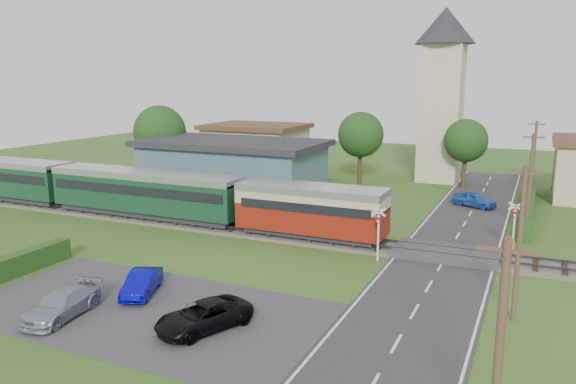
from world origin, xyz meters
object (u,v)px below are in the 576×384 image
at_px(car_park_blue, 142,283).
at_px(car_on_road, 474,199).
at_px(equipment_hut, 117,184).
at_px(car_park_dark, 203,316).
at_px(house_west, 256,148).
at_px(crossing_signal_far, 514,220).
at_px(station_building, 233,170).
at_px(car_park_silver, 62,304).
at_px(crossing_signal_near, 378,226).
at_px(train, 113,188).
at_px(pedestrian_near, 301,210).
at_px(pedestrian_far, 142,192).
at_px(church_tower, 443,82).

bearing_deg(car_park_blue, car_on_road, 43.27).
height_order(equipment_hut, car_park_dark, equipment_hut).
relative_size(equipment_hut, house_west, 0.24).
bearing_deg(crossing_signal_far, station_building, 164.37).
height_order(crossing_signal_far, car_on_road, crossing_signal_far).
bearing_deg(car_park_dark, car_on_road, 98.69).
distance_m(house_west, car_park_silver, 40.68).
height_order(house_west, car_park_blue, house_west).
distance_m(station_building, crossing_signal_near, 19.98).
bearing_deg(station_building, train, -122.03).
height_order(station_building, train, station_building).
height_order(house_west, car_on_road, house_west).
height_order(house_west, pedestrian_near, house_west).
xyz_separation_m(house_west, crossing_signal_far, (28.60, -20.61, -0.65)).
distance_m(house_west, pedestrian_far, 19.93).
xyz_separation_m(train, crossing_signal_near, (22.03, -2.41, -0.04)).
distance_m(house_west, car_on_road, 26.43).
bearing_deg(car_park_dark, equipment_hut, 162.10).
bearing_deg(car_park_blue, crossing_signal_far, 20.78).
bearing_deg(equipment_hut, pedestrian_far, -1.65).
height_order(crossing_signal_near, crossing_signal_far, same).
height_order(car_park_silver, pedestrian_near, pedestrian_near).
xyz_separation_m(crossing_signal_far, pedestrian_far, (-28.97, 0.73, -0.82)).
relative_size(train, house_west, 4.00).
bearing_deg(station_building, house_west, 109.65).
xyz_separation_m(car_on_road, car_park_blue, (-12.80, -27.14, -0.01)).
bearing_deg(church_tower, train, -128.43).
distance_m(church_tower, pedestrian_near, 25.36).
xyz_separation_m(crossing_signal_far, car_park_blue, (-16.44, -14.93, -1.48)).
bearing_deg(crossing_signal_near, house_west, 130.11).
distance_m(car_on_road, car_park_silver, 33.98).
distance_m(equipment_hut, car_park_dark, 26.94).
xyz_separation_m(crossing_signal_near, car_park_dark, (-4.25, -12.25, -1.47)).
bearing_deg(station_building, church_tower, 48.59).
distance_m(train, pedestrian_near, 15.07).
bearing_deg(car_on_road, crossing_signal_near, -168.49).
bearing_deg(house_west, station_building, -70.35).
xyz_separation_m(church_tower, crossing_signal_far, (8.60, -23.61, -8.08)).
distance_m(station_building, car_on_road, 20.84).
relative_size(church_tower, car_park_dark, 4.10).
relative_size(station_building, house_west, 1.48).
bearing_deg(crossing_signal_near, pedestrian_near, 143.21).
relative_size(crossing_signal_far, car_park_silver, 0.78).
relative_size(equipment_hut, crossing_signal_near, 0.78).
distance_m(crossing_signal_near, pedestrian_far, 22.48).
distance_m(station_building, car_park_dark, 26.66).
bearing_deg(pedestrian_far, car_park_blue, -135.22).
distance_m(crossing_signal_far, pedestrian_far, 28.99).
xyz_separation_m(church_tower, car_park_dark, (-2.85, -40.65, -9.55)).
bearing_deg(church_tower, station_building, -131.41).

